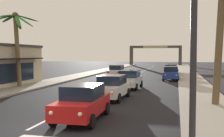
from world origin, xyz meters
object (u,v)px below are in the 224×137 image
at_px(palm_right_second, 221,14).
at_px(palm_left_second, 16,35).
at_px(sedan_third_in_queue, 112,87).
at_px(sedan_oncoming_far, 117,71).
at_px(town_gateway_arch, 155,52).
at_px(sedan_lead_at_stop_bar, 82,102).
at_px(sedan_parked_far_kerb, 172,68).
at_px(sedan_parked_nearest_kerb, 171,70).
at_px(sedan_fifth_in_queue, 130,79).
at_px(sedan_parked_mid_kerb, 171,73).

bearing_deg(palm_right_second, palm_left_second, 161.28).
height_order(sedan_third_in_queue, sedan_oncoming_far, same).
height_order(sedan_third_in_queue, palm_right_second, palm_right_second).
bearing_deg(palm_right_second, sedan_third_in_queue, 170.03).
relative_size(sedan_third_in_queue, palm_left_second, 0.63).
xyz_separation_m(palm_right_second, town_gateway_arch, (-8.55, 63.07, -1.78)).
xyz_separation_m(sedan_lead_at_stop_bar, sedan_parked_far_kerb, (3.68, 33.94, 0.00)).
height_order(sedan_oncoming_far, town_gateway_arch, town_gateway_arch).
xyz_separation_m(sedan_third_in_queue, sedan_parked_nearest_kerb, (3.64, 22.35, 0.00)).
height_order(sedan_fifth_in_queue, town_gateway_arch, town_gateway_arch).
xyz_separation_m(sedan_oncoming_far, palm_right_second, (10.64, -20.05, 4.70)).
relative_size(sedan_lead_at_stop_bar, palm_right_second, 0.54).
relative_size(sedan_oncoming_far, sedan_parked_far_kerb, 1.00).
distance_m(sedan_oncoming_far, sedan_parked_far_kerb, 11.46).
distance_m(sedan_parked_nearest_kerb, town_gateway_arch, 39.94).
xyz_separation_m(sedan_oncoming_far, palm_left_second, (-6.64, -14.20, 4.08)).
bearing_deg(palm_left_second, sedan_lead_at_stop_bar, -46.66).
bearing_deg(sedan_oncoming_far, sedan_parked_nearest_kerb, 25.70).
xyz_separation_m(sedan_fifth_in_queue, palm_right_second, (6.75, -7.57, 4.70)).
relative_size(sedan_parked_mid_kerb, sedan_parked_far_kerb, 1.00).
relative_size(sedan_parked_far_kerb, town_gateway_arch, 0.30).
relative_size(sedan_third_in_queue, sedan_oncoming_far, 1.00).
xyz_separation_m(sedan_lead_at_stop_bar, palm_right_second, (6.92, 5.13, 4.70)).
relative_size(sedan_third_in_queue, sedan_parked_nearest_kerb, 1.00).
distance_m(sedan_parked_nearest_kerb, palm_left_second, 22.92).
bearing_deg(sedan_parked_nearest_kerb, palm_right_second, -81.97).
xyz_separation_m(sedan_fifth_in_queue, palm_left_second, (-10.53, -1.72, 4.08)).
height_order(sedan_parked_nearest_kerb, sedan_parked_mid_kerb, same).
bearing_deg(sedan_lead_at_stop_bar, town_gateway_arch, 91.37).
relative_size(sedan_parked_nearest_kerb, sedan_parked_far_kerb, 1.00).
xyz_separation_m(sedan_parked_mid_kerb, sedan_parked_far_kerb, (-0.02, 11.83, 0.00)).
relative_size(sedan_fifth_in_queue, town_gateway_arch, 0.30).
bearing_deg(sedan_parked_far_kerb, sedan_parked_nearest_kerb, -90.93).
height_order(palm_left_second, palm_right_second, palm_right_second).
relative_size(sedan_oncoming_far, palm_left_second, 0.63).
bearing_deg(sedan_parked_nearest_kerb, sedan_fifth_in_queue, -102.09).
distance_m(sedan_fifth_in_queue, palm_left_second, 11.42).
relative_size(sedan_parked_nearest_kerb, palm_right_second, 0.55).
bearing_deg(sedan_oncoming_far, sedan_third_in_queue, -78.96).
distance_m(sedan_parked_mid_kerb, palm_left_second, 18.38).
bearing_deg(sedan_oncoming_far, sedan_parked_far_kerb, 49.81).
height_order(sedan_oncoming_far, palm_left_second, palm_left_second).
bearing_deg(sedan_parked_far_kerb, sedan_lead_at_stop_bar, -96.18).
relative_size(palm_left_second, town_gateway_arch, 0.48).
distance_m(sedan_parked_mid_kerb, town_gateway_arch, 46.49).
bearing_deg(sedan_parked_mid_kerb, sedan_lead_at_stop_bar, -99.48).
bearing_deg(palm_left_second, sedan_fifth_in_queue, 9.28).
bearing_deg(sedan_parked_far_kerb, sedan_oncoming_far, -130.19).
height_order(sedan_parked_mid_kerb, palm_right_second, palm_right_second).
bearing_deg(palm_right_second, town_gateway_arch, 97.72).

